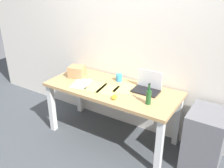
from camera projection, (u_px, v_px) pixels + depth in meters
name	position (u px, v px, depth m)	size (l,w,h in m)	color
ground_plane	(112.00, 136.00, 3.46)	(8.00, 8.00, 0.00)	#42474C
back_wall	(129.00, 36.00, 3.23)	(5.20, 0.08, 2.60)	silver
desk	(112.00, 95.00, 3.19)	(1.68, 0.72, 0.73)	tan
laptop_right	(147.00, 86.00, 3.05)	(0.32, 0.22, 0.24)	black
beer_bottle	(149.00, 96.00, 2.74)	(0.06, 0.06, 0.25)	#1E5123
computer_mouse	(114.00, 97.00, 2.88)	(0.06, 0.10, 0.03)	gold
cardboard_box	(77.00, 72.00, 3.43)	(0.20, 0.18, 0.15)	tan
coffee_mug	(119.00, 78.00, 3.31)	(0.08, 0.08, 0.10)	#338CC6
paper_sheet_center	(108.00, 89.00, 3.10)	(0.21, 0.30, 0.00)	#F4E06B
paper_sheet_near_back	(125.00, 88.00, 3.13)	(0.21, 0.30, 0.00)	#F4E06B
paper_sheet_front_left	(81.00, 84.00, 3.25)	(0.21, 0.30, 0.00)	white
paper_yellow_folder	(96.00, 87.00, 3.17)	(0.21, 0.30, 0.00)	#F4E06B
filing_cabinet	(204.00, 140.00, 2.82)	(0.40, 0.48, 0.70)	slate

